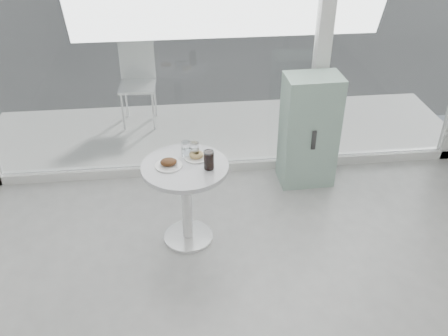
{
  "coord_description": "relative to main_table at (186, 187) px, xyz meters",
  "views": [
    {
      "loc": [
        -0.55,
        -1.55,
        2.94
      ],
      "look_at": [
        -0.2,
        1.7,
        0.85
      ],
      "focal_mm": 40.0,
      "sensor_mm": 36.0,
      "label": 1
    }
  ],
  "objects": [
    {
      "name": "plate_fritter",
      "position": [
        -0.13,
        0.0,
        0.25
      ],
      "size": [
        0.22,
        0.22,
        0.07
      ],
      "color": "white",
      "rests_on": "main_table"
    },
    {
      "name": "patio_chair",
      "position": [
        -0.48,
        2.29,
        0.06
      ],
      "size": [
        0.45,
        0.45,
        0.99
      ],
      "rotation": [
        0.0,
        0.0,
        -0.05
      ],
      "color": "white",
      "rests_on": "patio_deck"
    },
    {
      "name": "cola_glass",
      "position": [
        0.19,
        -0.07,
        0.3
      ],
      "size": [
        0.08,
        0.08,
        0.16
      ],
      "color": "white",
      "rests_on": "main_table"
    },
    {
      "name": "mint_cabinet",
      "position": [
        1.26,
        0.81,
        0.03
      ],
      "size": [
        0.55,
        0.38,
        1.16
      ],
      "rotation": [
        0.0,
        0.0,
        0.03
      ],
      "color": "#87AC97",
      "rests_on": "ground"
    },
    {
      "name": "plate_donut",
      "position": [
        0.1,
        0.11,
        0.24
      ],
      "size": [
        0.21,
        0.21,
        0.05
      ],
      "color": "white",
      "rests_on": "main_table"
    },
    {
      "name": "main_table",
      "position": [
        0.0,
        0.0,
        0.0
      ],
      "size": [
        0.72,
        0.72,
        0.77
      ],
      "color": "white",
      "rests_on": "ground"
    },
    {
      "name": "patio_deck",
      "position": [
        0.5,
        1.9,
        -0.53
      ],
      "size": [
        5.6,
        1.6,
        0.05
      ],
      "primitive_type": "cube",
      "color": "beige",
      "rests_on": "ground"
    },
    {
      "name": "water_tumbler_b",
      "position": [
        0.09,
        0.14,
        0.27
      ],
      "size": [
        0.07,
        0.07,
        0.12
      ],
      "color": "white",
      "rests_on": "main_table"
    },
    {
      "name": "room_shell",
      "position": [
        0.5,
        -2.46,
        1.36
      ],
      "size": [
        6.0,
        6.0,
        6.0
      ],
      "color": "white",
      "rests_on": "ground"
    },
    {
      "name": "storefront",
      "position": [
        0.57,
        1.1,
        1.16
      ],
      "size": [
        5.0,
        0.14,
        3.0
      ],
      "color": "silver",
      "rests_on": "ground"
    },
    {
      "name": "water_tumbler_a",
      "position": [
        0.02,
        0.15,
        0.28
      ],
      "size": [
        0.08,
        0.08,
        0.13
      ],
      "color": "white",
      "rests_on": "main_table"
    }
  ]
}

